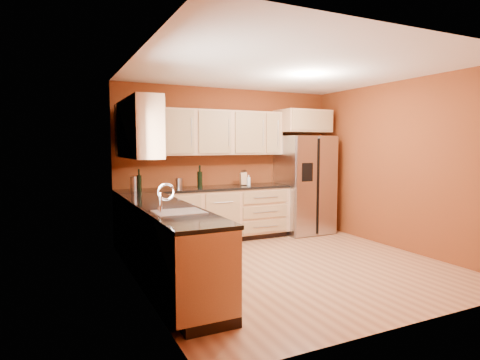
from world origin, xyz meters
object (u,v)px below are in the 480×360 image
object	(u,v)px
wine_bottle_a	(200,177)
knife_block	(243,179)
canister_left	(179,184)
soap_dispenser	(249,180)
refrigerator	(304,185)

from	to	relation	value
wine_bottle_a	knife_block	world-z (taller)	wine_bottle_a
canister_left	soap_dispenser	xyz separation A→B (m)	(1.24, -0.00, 0.01)
wine_bottle_a	soap_dispenser	distance (m)	0.91
knife_block	wine_bottle_a	bearing A→B (deg)	-160.33
knife_block	soap_dispenser	size ratio (longest dim) A/B	1.21
canister_left	wine_bottle_a	bearing A→B (deg)	-6.85
refrigerator	canister_left	world-z (taller)	refrigerator
refrigerator	wine_bottle_a	xyz separation A→B (m)	(-2.04, -0.01, 0.22)
refrigerator	knife_block	bearing A→B (deg)	174.73
wine_bottle_a	knife_block	distance (m)	0.86
canister_left	wine_bottle_a	distance (m)	0.35
refrigerator	wine_bottle_a	world-z (taller)	refrigerator
wine_bottle_a	knife_block	size ratio (longest dim) A/B	1.70
canister_left	knife_block	xyz separation A→B (m)	(1.18, 0.08, 0.02)
wine_bottle_a	refrigerator	bearing A→B (deg)	0.34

